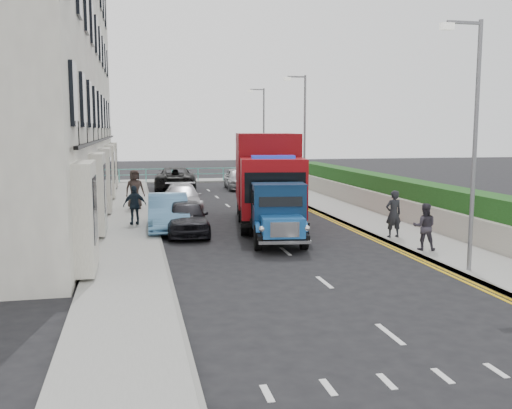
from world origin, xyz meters
name	(u,v)px	position (x,y,z in m)	size (l,w,h in m)	color
ground	(303,265)	(0.00, 0.00, 0.00)	(120.00, 120.00, 0.00)	black
pavement_west	(129,222)	(-5.20, 9.00, 0.06)	(2.40, 38.00, 0.12)	gray
pavement_east	(355,215)	(5.30, 9.00, 0.06)	(2.60, 38.00, 0.12)	gray
promenade	(197,181)	(0.00, 29.00, 0.06)	(30.00, 2.50, 0.12)	gray
sea_plane	(171,161)	(0.00, 60.00, 0.00)	(120.00, 120.00, 0.00)	slate
terrace_west	(32,64)	(-9.47, 13.00, 7.17)	(6.31, 30.20, 14.25)	white
garden_east	(393,196)	(7.21, 9.00, 0.90)	(1.45, 28.00, 1.75)	#B2AD9E
seafront_railing	(198,175)	(0.00, 28.20, 0.58)	(13.00, 0.08, 1.11)	#59B2A5
lamp_near	(472,132)	(4.18, -2.00, 4.00)	(1.23, 0.18, 7.00)	slate
lamp_mid	(303,131)	(4.18, 14.00, 4.00)	(1.23, 0.18, 7.00)	slate
lamp_far	(262,131)	(4.18, 24.00, 4.00)	(1.23, 0.18, 7.00)	slate
bedford_lorry	(278,217)	(0.01, 3.06, 1.00)	(2.37, 4.77, 2.17)	black
red_lorry	(267,176)	(0.76, 7.96, 2.08)	(3.64, 7.75, 3.90)	black
parked_car_front	(187,217)	(-2.95, 5.91, 0.68)	(1.60, 3.99, 1.36)	black
parked_car_mid	(168,212)	(-3.60, 7.00, 0.74)	(1.57, 4.49, 1.48)	#63A0D5
parked_car_rear	(182,198)	(-2.60, 12.13, 0.67)	(1.89, 4.64, 1.35)	#A6A6AB
seafront_car_left	(175,179)	(-2.17, 22.50, 0.80)	(2.64, 5.73, 1.59)	black
seafront_car_right	(238,179)	(2.12, 22.40, 0.73)	(1.72, 4.27, 1.46)	#A4A5A8
pedestrian_east_near	(393,214)	(4.40, 3.07, 0.99)	(0.64, 0.42, 1.74)	black
pedestrian_east_far	(424,227)	(4.40, 0.77, 0.90)	(0.76, 0.59, 1.55)	#332F39
pedestrian_west_near	(135,205)	(-4.91, 7.97, 0.94)	(0.96, 0.40, 1.64)	#1A252F
pedestrian_west_far	(135,189)	(-4.89, 12.92, 1.10)	(0.96, 0.63, 1.97)	#372C28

